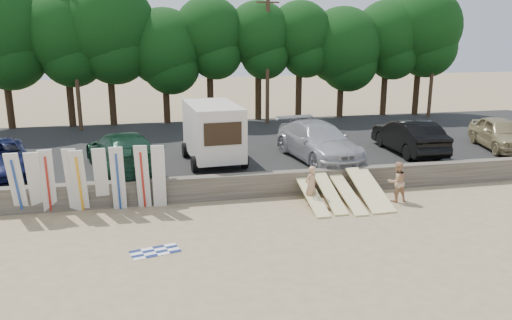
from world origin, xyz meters
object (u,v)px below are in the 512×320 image
(car_1, at_px, (123,151))
(car_4, at_px, (501,134))
(car_0, at_px, (0,158))
(beachgoer_b, at_px, (397,182))
(beachgoer_a, at_px, (311,186))
(car_2, at_px, (318,142))
(box_trailer, at_px, (213,130))
(cooler, at_px, (312,194))
(car_3, at_px, (409,136))

(car_1, relative_size, car_4, 1.22)
(car_0, height_order, beachgoer_b, car_0)
(beachgoer_b, bearing_deg, beachgoer_a, -8.31)
(car_2, relative_size, car_4, 1.26)
(box_trailer, distance_m, cooler, 5.71)
(car_0, bearing_deg, car_2, -22.07)
(car_3, height_order, car_4, car_3)
(car_1, distance_m, car_4, 19.16)
(cooler, bearing_deg, box_trailer, 145.97)
(car_3, distance_m, car_4, 5.16)
(beachgoer_b, distance_m, cooler, 3.45)
(beachgoer_a, height_order, beachgoer_b, beachgoer_b)
(car_3, relative_size, cooler, 13.65)
(car_0, distance_m, beachgoer_a, 13.36)
(box_trailer, relative_size, car_3, 0.87)
(car_1, bearing_deg, cooler, 139.78)
(box_trailer, xyz_separation_m, car_1, (-4.08, -0.50, -0.70))
(car_0, bearing_deg, car_4, -21.05)
(beachgoer_b, bearing_deg, box_trailer, -39.92)
(car_3, bearing_deg, car_2, 5.31)
(car_4, distance_m, cooler, 12.10)
(car_0, relative_size, beachgoer_b, 3.13)
(car_1, xyz_separation_m, car_4, (19.16, 0.17, -0.03))
(car_4, xyz_separation_m, cooler, (-11.48, -3.57, -1.36))
(car_3, height_order, beachgoer_a, car_3)
(beachgoer_b, bearing_deg, car_4, -153.26)
(beachgoer_b, bearing_deg, car_3, -125.43)
(car_0, bearing_deg, car_3, -20.57)
(car_2, bearing_deg, beachgoer_a, -120.03)
(car_4, bearing_deg, box_trailer, -167.53)
(car_2, bearing_deg, car_4, -7.09)
(car_1, distance_m, beachgoer_a, 8.51)
(car_2, relative_size, beachgoer_b, 3.65)
(car_1, bearing_deg, beachgoer_a, 133.47)
(car_2, distance_m, beachgoer_a, 4.70)
(car_3, relative_size, beachgoer_a, 3.26)
(box_trailer, bearing_deg, beachgoer_a, -59.84)
(beachgoer_a, bearing_deg, car_0, -46.45)
(car_2, distance_m, beachgoer_b, 5.00)
(car_2, distance_m, car_4, 10.09)
(car_0, distance_m, beachgoer_b, 16.79)
(car_1, height_order, car_3, car_3)
(box_trailer, height_order, cooler, box_trailer)
(cooler, bearing_deg, beachgoer_a, -99.23)
(car_1, xyz_separation_m, car_3, (14.01, 0.39, 0.00))
(car_2, height_order, cooler, car_2)
(beachgoer_b, height_order, cooler, beachgoer_b)
(beachgoer_a, bearing_deg, box_trailer, -81.42)
(box_trailer, distance_m, car_2, 5.07)
(beachgoer_b, bearing_deg, car_1, -25.94)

